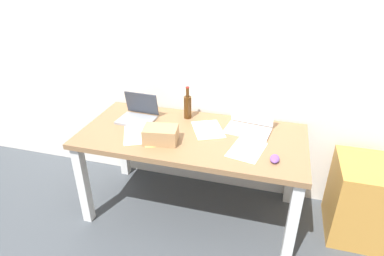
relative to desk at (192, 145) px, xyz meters
name	(u,v)px	position (x,y,z in m)	size (l,w,h in m)	color
ground_plane	(192,209)	(0.00, 0.00, -0.64)	(8.00, 8.00, 0.00)	#42474C
back_wall	(208,44)	(0.00, 0.46, 0.66)	(5.20, 0.08, 2.60)	silver
desk	(192,145)	(0.00, 0.00, 0.00)	(1.67, 0.80, 0.73)	olive
laptop_left	(138,114)	(-0.49, 0.12, 0.14)	(0.30, 0.26, 0.21)	gray
laptop_right	(250,123)	(0.40, 0.19, 0.15)	(0.36, 0.26, 0.24)	silver
beer_bottle	(188,106)	(-0.11, 0.26, 0.20)	(0.06, 0.06, 0.27)	#47280F
computer_mouse	(275,159)	(0.61, -0.21, 0.11)	(0.06, 0.10, 0.03)	#724799
cardboard_box	(161,135)	(-0.18, -0.17, 0.15)	(0.24, 0.17, 0.11)	tan
paper_sheet_near_back	(208,129)	(0.10, 0.10, 0.10)	(0.21, 0.30, 0.00)	white
paper_sheet_front_right	(247,150)	(0.42, -0.12, 0.10)	(0.21, 0.30, 0.00)	white
paper_sheet_front_left	(138,135)	(-0.38, -0.12, 0.10)	(0.21, 0.30, 0.00)	white
paper_yellow_folder	(160,137)	(-0.21, -0.10, 0.10)	(0.21, 0.30, 0.00)	#F4E06B
filing_cabinet	(359,199)	(1.26, 0.11, -0.33)	(0.40, 0.48, 0.61)	#C68938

